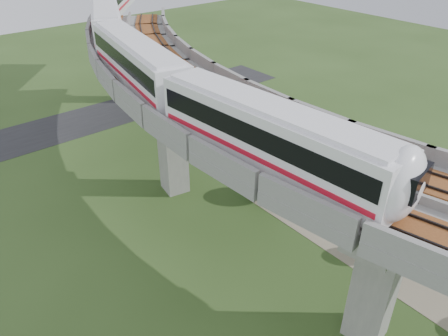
% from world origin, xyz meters
% --- Properties ---
extents(ground, '(160.00, 160.00, 0.00)m').
position_xyz_m(ground, '(0.00, 0.00, 0.00)').
color(ground, '#2F481C').
rests_on(ground, ground).
extents(dirt_lot, '(18.00, 26.00, 0.04)m').
position_xyz_m(dirt_lot, '(14.00, -2.00, 0.02)').
color(dirt_lot, '#80735D').
rests_on(dirt_lot, ground).
extents(asphalt_road, '(60.00, 8.00, 0.03)m').
position_xyz_m(asphalt_road, '(0.00, 30.00, 0.01)').
color(asphalt_road, '#232326').
rests_on(asphalt_road, ground).
extents(viaduct, '(19.58, 73.98, 11.40)m').
position_xyz_m(viaduct, '(3.84, 0.00, 9.05)').
color(viaduct, '#99968E').
rests_on(viaduct, ground).
extents(metro_train, '(21.54, 58.60, 3.64)m').
position_xyz_m(metro_train, '(2.93, 17.38, 12.31)').
color(metro_train, white).
rests_on(metro_train, ground).
extents(fence, '(3.87, 38.73, 1.50)m').
position_xyz_m(fence, '(9.75, 0.00, 0.75)').
color(fence, '#2D382D').
rests_on(fence, ground).
extents(tree_0, '(1.91, 1.91, 2.33)m').
position_xyz_m(tree_0, '(12.71, 24.07, 1.52)').
color(tree_0, '#382314').
rests_on(tree_0, ground).
extents(tree_1, '(2.88, 2.88, 3.38)m').
position_xyz_m(tree_1, '(9.01, 14.05, 2.16)').
color(tree_1, '#382314').
rests_on(tree_1, ground).
extents(tree_2, '(3.08, 3.08, 3.30)m').
position_xyz_m(tree_2, '(6.36, 4.09, 1.99)').
color(tree_2, '#382314').
rests_on(tree_2, ground).
extents(tree_3, '(2.03, 2.03, 2.55)m').
position_xyz_m(tree_3, '(7.46, -7.07, 1.68)').
color(tree_3, '#382314').
rests_on(tree_3, ground).
extents(car_white, '(3.25, 3.47, 1.16)m').
position_xyz_m(car_white, '(10.24, -8.82, 0.62)').
color(car_white, white).
rests_on(car_white, dirt_lot).
extents(car_red, '(4.06, 2.55, 1.26)m').
position_xyz_m(car_red, '(18.47, 2.04, 0.67)').
color(car_red, maroon).
rests_on(car_red, dirt_lot).
extents(car_dark, '(4.55, 2.41, 1.26)m').
position_xyz_m(car_dark, '(11.79, -0.58, 0.67)').
color(car_dark, black).
rests_on(car_dark, dirt_lot).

